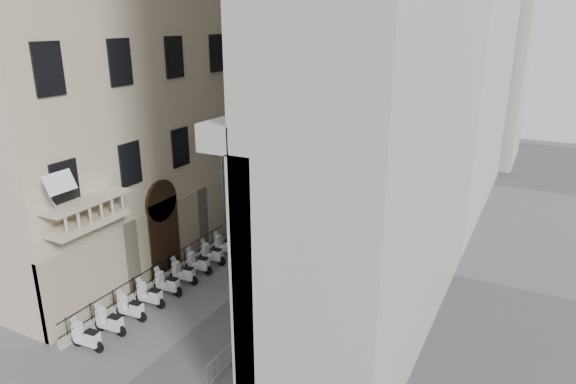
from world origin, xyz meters
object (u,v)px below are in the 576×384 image
security_tent (296,172)px  info_kiosk (262,208)px  scooter_0 (89,349)px  pedestrian_a (350,182)px  pedestrian_b (376,181)px  street_lamp (226,178)px

security_tent → info_kiosk: bearing=-95.8°
scooter_0 → pedestrian_a: bearing=-9.9°
security_tent → pedestrian_b: 7.76m
info_kiosk → pedestrian_b: (5.20, 10.54, -0.04)m
street_lamp → pedestrian_b: (5.06, 15.31, -3.67)m
info_kiosk → pedestrian_a: size_ratio=0.87×
info_kiosk → pedestrian_a: pedestrian_a is taller
pedestrian_a → street_lamp: bearing=88.2°
security_tent → info_kiosk: 4.92m
pedestrian_a → pedestrian_b: bearing=-121.5°
scooter_0 → pedestrian_a: 25.96m
security_tent → pedestrian_a: size_ratio=1.83×
street_lamp → pedestrian_b: bearing=81.6°
scooter_0 → info_kiosk: bearing=-1.2°
pedestrian_b → info_kiosk: bearing=60.7°
pedestrian_b → pedestrian_a: bearing=43.4°
security_tent → street_lamp: size_ratio=0.49×
security_tent → street_lamp: bearing=-92.0°
scooter_0 → pedestrian_b: pedestrian_b is taller
scooter_0 → security_tent: 21.86m
pedestrian_b → security_tent: bearing=48.3°
scooter_0 → security_tent: (-0.42, 21.71, 2.51)m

